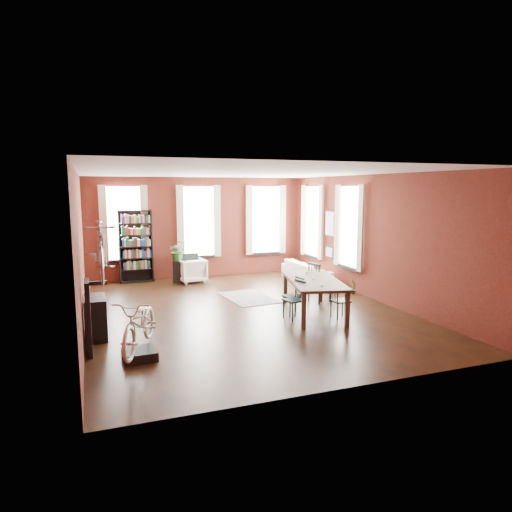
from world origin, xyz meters
name	(u,v)px	position (x,y,z in m)	size (l,w,h in m)	color
room	(245,218)	(0.25, 0.62, 2.14)	(9.00, 9.04, 3.22)	black
dining_table	(313,297)	(1.41, -0.82, 0.41)	(1.08, 2.38, 0.81)	#4B392D
dining_chair_a	(294,300)	(0.83, -1.03, 0.43)	(0.39, 0.39, 0.85)	#173232
dining_chair_b	(293,296)	(0.96, -0.70, 0.43)	(0.39, 0.39, 0.85)	black
dining_chair_c	(340,301)	(1.82, -1.32, 0.39)	(0.36, 0.36, 0.79)	black
dining_chair_d	(320,282)	(2.08, 0.15, 0.50)	(0.46, 0.46, 1.00)	#1A3639
bookshelf	(136,246)	(-2.00, 4.30, 1.10)	(1.00, 0.32, 2.20)	black
white_armchair	(192,269)	(-0.43, 3.67, 0.40)	(0.77, 0.72, 0.79)	white
cream_sofa	(307,268)	(2.95, 2.60, 0.41)	(2.08, 0.61, 0.81)	beige
striped_rug	(248,298)	(0.53, 1.15, 0.01)	(1.10, 1.76, 0.01)	black
bike_trainer	(140,354)	(-2.62, -2.31, 0.08)	(0.55, 0.55, 0.16)	black
bike_wall_rack	(88,318)	(-3.40, -1.80, 0.65)	(0.16, 0.60, 1.30)	black
console_table	(96,318)	(-3.28, -0.90, 0.40)	(0.40, 0.80, 0.80)	black
plant_stand	(179,272)	(-0.80, 3.75, 0.34)	(0.34, 0.34, 0.67)	black
plant_by_sofa	(296,268)	(3.27, 4.07, 0.14)	(0.34, 0.61, 0.27)	#255020
plant_small	(353,292)	(3.34, 0.56, 0.07)	(0.21, 0.39, 0.14)	#326026
bicycle_floor	(139,300)	(-2.59, -2.29, 1.02)	(0.60, 0.91, 1.72)	beige
bicycle_hung	(100,231)	(-3.15, -1.80, 2.13)	(0.47, 1.00, 1.66)	#A5A8AD
plant_on_stand	(178,253)	(-0.83, 3.72, 0.91)	(0.56, 0.62, 0.48)	#234F1F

